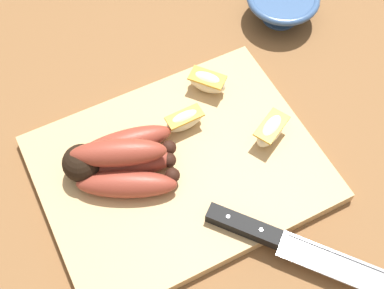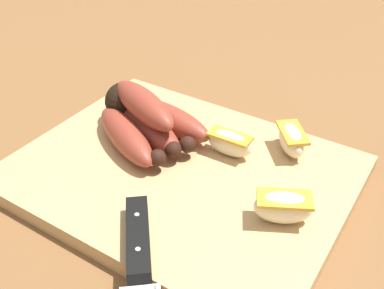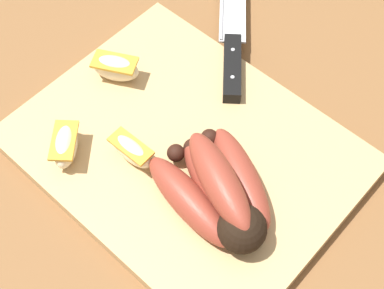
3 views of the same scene
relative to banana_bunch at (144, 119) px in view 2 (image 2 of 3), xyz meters
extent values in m
plane|color=brown|center=(-0.06, 0.04, -0.05)|extent=(6.00, 6.00, 0.00)
cube|color=tan|center=(-0.08, 0.03, -0.04)|extent=(0.38, 0.30, 0.02)
sphere|color=black|center=(0.05, -0.02, 0.00)|extent=(0.05, 0.05, 0.05)
ellipsoid|color=brown|center=(0.00, 0.03, -0.01)|extent=(0.14, 0.10, 0.04)
sphere|color=black|center=(-0.06, 0.05, -0.01)|extent=(0.02, 0.02, 0.02)
ellipsoid|color=brown|center=(-0.01, 0.00, -0.01)|extent=(0.14, 0.08, 0.04)
sphere|color=black|center=(-0.07, 0.03, -0.01)|extent=(0.02, 0.02, 0.02)
ellipsoid|color=brown|center=(-0.02, -0.03, -0.01)|extent=(0.14, 0.06, 0.04)
sphere|color=black|center=(-0.07, 0.01, -0.01)|extent=(0.02, 0.02, 0.02)
ellipsoid|color=brown|center=(0.00, 0.00, 0.02)|extent=(0.13, 0.09, 0.04)
cylinder|color=white|center=(-0.02, 0.01, 0.01)|extent=(0.02, 0.02, 0.00)
cube|color=black|center=(-0.11, 0.15, -0.02)|extent=(0.08, 0.09, 0.02)
cylinder|color=#B2B2B7|center=(-0.09, 0.13, -0.01)|extent=(0.01, 0.01, 0.00)
cylinder|color=#B2B2B7|center=(-0.12, 0.17, -0.01)|extent=(0.01, 0.01, 0.00)
ellipsoid|color=beige|center=(-0.17, -0.07, -0.01)|extent=(0.06, 0.06, 0.03)
cube|color=gold|center=(-0.17, -0.07, 0.00)|extent=(0.06, 0.06, 0.00)
ellipsoid|color=beige|center=(-0.11, -0.02, -0.01)|extent=(0.06, 0.02, 0.03)
cube|color=gold|center=(-0.11, -0.02, 0.00)|extent=(0.05, 0.02, 0.00)
ellipsoid|color=beige|center=(-0.21, 0.05, -0.01)|extent=(0.07, 0.05, 0.04)
cube|color=gold|center=(-0.21, 0.05, 0.00)|extent=(0.06, 0.05, 0.00)
camera|label=1|loc=(0.07, 0.35, 0.62)|focal=48.91mm
camera|label=2|loc=(-0.32, 0.38, 0.31)|focal=42.91mm
camera|label=3|loc=(0.16, -0.22, 0.54)|focal=52.41mm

